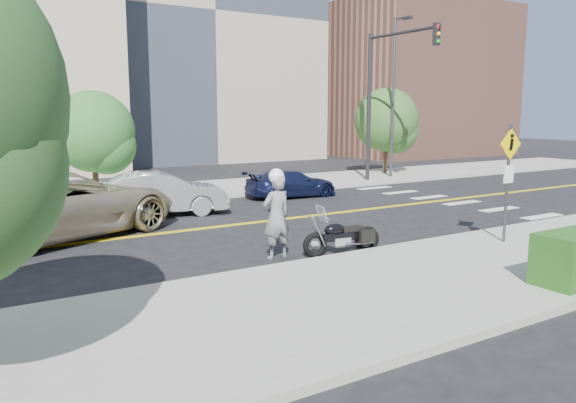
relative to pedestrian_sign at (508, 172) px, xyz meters
The scene contains 15 objects.
ground_plane 7.83m from the pedestrian_sign, 123.64° to the left, with size 120.00×120.00×0.00m, color black.
sidewalk_near 4.75m from the pedestrian_sign, 164.21° to the right, with size 60.00×5.00×0.15m, color #9E9B91.
sidewalk_far 14.56m from the pedestrian_sign, 106.91° to the left, with size 60.00×5.00×0.15m, color #9E9B91.
building_mid 33.51m from the pedestrian_sign, 83.29° to the left, with size 18.00×14.00×20.00m, color #A39984.
building_right 34.41m from the pedestrian_sign, 50.36° to the left, with size 14.00×12.00×12.00m, color #8C5947.
lamp_post 15.16m from the pedestrian_sign, 58.67° to the left, with size 0.16×0.16×8.00m, color #4C4C51.
traffic_light 13.06m from the pedestrian_sign, 63.01° to the left, with size 0.28×4.50×7.00m.
pedestrian_sign is the anchor object (origin of this frame).
motorcyclist 6.00m from the pedestrian_sign, 158.61° to the left, with size 0.77×0.53×2.15m.
motorcycle 4.48m from the pedestrian_sign, 156.39° to the left, with size 2.03×0.62×1.23m, color black, non-canonical shape.
suv 12.00m from the pedestrian_sign, 142.52° to the left, with size 3.15×6.84×1.90m, color tan.
parked_car_silver 10.98m from the pedestrian_sign, 122.76° to the left, with size 1.56×4.48×1.47m, color #A9ACB1.
parked_car_blue 10.37m from the pedestrian_sign, 89.81° to the left, with size 1.57×3.87×1.12m, color #151C41.
tree_far_a 15.11m from the pedestrian_sign, 117.74° to the left, with size 3.13×3.13×4.28m.
tree_far_b 16.81m from the pedestrian_sign, 58.59° to the left, with size 3.46×3.46×4.78m.
Camera 1 is at (-8.00, -15.29, 3.43)m, focal length 35.00 mm.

